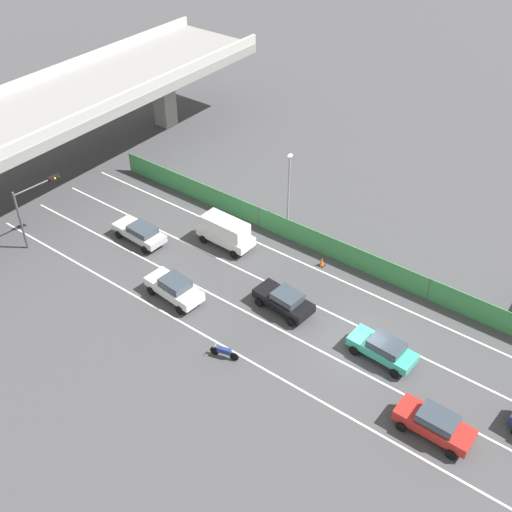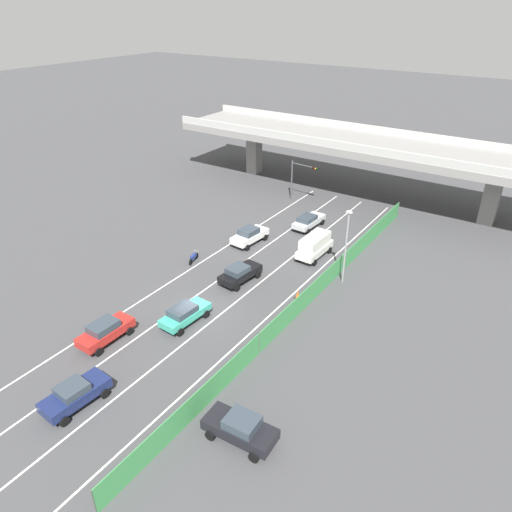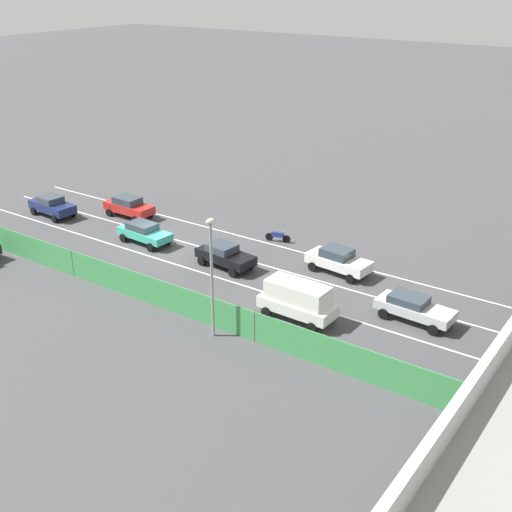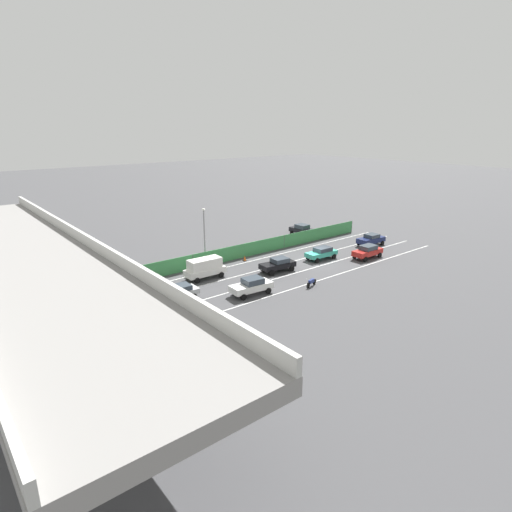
{
  "view_description": "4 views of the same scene",
  "coord_description": "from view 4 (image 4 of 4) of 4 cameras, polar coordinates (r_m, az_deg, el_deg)",
  "views": [
    {
      "loc": [
        -26.56,
        -11.61,
        29.56
      ],
      "look_at": [
        1.49,
        9.56,
        2.14
      ],
      "focal_mm": 44.24,
      "sensor_mm": 36.0,
      "label": 1
    },
    {
      "loc": [
        21.79,
        -23.83,
        22.76
      ],
      "look_at": [
        1.14,
        7.07,
        2.49
      ],
      "focal_mm": 33.53,
      "sensor_mm": 36.0,
      "label": 2
    },
    {
      "loc": [
        32.8,
        31.59,
        18.9
      ],
      "look_at": [
        1.51,
        9.69,
        2.23
      ],
      "focal_mm": 46.57,
      "sensor_mm": 36.0,
      "label": 3
    },
    {
      "loc": [
        -35.01,
        37.79,
        16.38
      ],
      "look_at": [
        2.02,
        7.8,
        1.74
      ],
      "focal_mm": 29.83,
      "sensor_mm": 36.0,
      "label": 4
    }
  ],
  "objects": [
    {
      "name": "car_sedan_black",
      "position": [
        49.76,
        2.98,
        -1.09
      ],
      "size": [
        2.31,
        4.4,
        1.6
      ],
      "color": "black",
      "rests_on": "ground"
    },
    {
      "name": "street_lamp",
      "position": [
        51.84,
        -6.96,
        3.41
      ],
      "size": [
        0.6,
        0.36,
        6.97
      ],
      "color": "gray",
      "rests_on": "ground"
    },
    {
      "name": "car_van_white",
      "position": [
        47.69,
        -6.88,
        -1.51
      ],
      "size": [
        2.1,
        4.62,
        2.28
      ],
      "color": "silver",
      "rests_on": "ground"
    },
    {
      "name": "lane_line_left_edge",
      "position": [
        46.56,
        7.21,
        -3.66
      ],
      "size": [
        0.14,
        48.15,
        0.01
      ],
      "primitive_type": "cube",
      "color": "silver",
      "rests_on": "ground"
    },
    {
      "name": "ground_plane",
      "position": [
        54.06,
        7.79,
        -0.73
      ],
      "size": [
        300.0,
        300.0,
        0.0
      ],
      "primitive_type": "plane",
      "color": "#424244"
    },
    {
      "name": "car_sedan_silver",
      "position": [
        42.22,
        -10.63,
        -4.81
      ],
      "size": [
        2.13,
        4.61,
        1.5
      ],
      "color": "#B7BABC",
      "rests_on": "ground"
    },
    {
      "name": "lane_line_right_edge",
      "position": [
        53.71,
        -0.66,
        -0.68
      ],
      "size": [
        0.14,
        48.15,
        0.01
      ],
      "primitive_type": "cube",
      "color": "silver",
      "rests_on": "ground"
    },
    {
      "name": "car_sedan_navy",
      "position": [
        62.7,
        15.18,
        2.19
      ],
      "size": [
        2.24,
        4.39,
        1.66
      ],
      "color": "navy",
      "rests_on": "ground"
    },
    {
      "name": "green_fence",
      "position": [
        54.85,
        -1.87,
        0.69
      ],
      "size": [
        0.1,
        44.25,
        1.83
      ],
      "color": "#3D8E4C",
      "rests_on": "ground"
    },
    {
      "name": "motorcycle",
      "position": [
        45.62,
        7.44,
        -3.5
      ],
      "size": [
        0.75,
        1.91,
        0.93
      ],
      "color": "black",
      "rests_on": "ground"
    },
    {
      "name": "car_taxi_teal",
      "position": [
        54.87,
        8.8,
        0.46
      ],
      "size": [
        2.12,
        4.4,
        1.55
      ],
      "color": "teal",
      "rests_on": "ground"
    },
    {
      "name": "traffic_cone",
      "position": [
        53.74,
        -1.51,
        -0.29
      ],
      "size": [
        0.47,
        0.47,
        0.73
      ],
      "color": "orange",
      "rests_on": "ground"
    },
    {
      "name": "parked_sedan_dark",
      "position": [
        66.4,
        6.28,
        3.53
      ],
      "size": [
        4.43,
        2.23,
        1.75
      ],
      "color": "black",
      "rests_on": "ground"
    },
    {
      "name": "traffic_light",
      "position": [
        34.98,
        -16.37,
        -5.0
      ],
      "size": [
        3.99,
        0.67,
        5.06
      ],
      "color": "#47474C",
      "rests_on": "ground"
    },
    {
      "name": "car_hatchback_white",
      "position": [
        43.01,
        -0.59,
        -3.97
      ],
      "size": [
        2.29,
        4.53,
        1.71
      ],
      "color": "silver",
      "rests_on": "ground"
    },
    {
      "name": "car_sedan_red",
      "position": [
        56.56,
        14.75,
        0.65
      ],
      "size": [
        1.97,
        4.37,
        1.69
      ],
      "color": "red",
      "rests_on": "ground"
    },
    {
      "name": "lane_line_mid_right",
      "position": [
        51.21,
        1.72,
        -1.58
      ],
      "size": [
        0.14,
        48.15,
        0.01
      ],
      "primitive_type": "cube",
      "color": "silver",
      "rests_on": "ground"
    },
    {
      "name": "elevated_overpass",
      "position": [
        36.85,
        -28.62,
        -0.85
      ],
      "size": [
        49.8,
        9.81,
        7.9
      ],
      "color": "gray",
      "rests_on": "ground"
    },
    {
      "name": "lane_line_mid_left",
      "position": [
        48.82,
        4.33,
        -2.57
      ],
      "size": [
        0.14,
        48.15,
        0.01
      ],
      "primitive_type": "cube",
      "color": "silver",
      "rests_on": "ground"
    }
  ]
}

